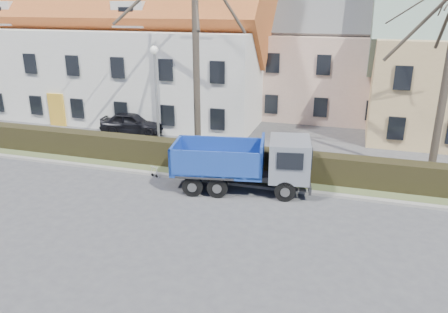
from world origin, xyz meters
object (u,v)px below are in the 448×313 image
(cart_frame, at_px, (151,170))
(parked_car_a, at_px, (133,123))
(dump_truck, at_px, (237,163))
(streetlight, at_px, (157,103))

(cart_frame, bearing_deg, parked_car_a, 124.62)
(parked_car_a, bearing_deg, dump_truck, -134.39)
(dump_truck, relative_size, parked_car_a, 1.55)
(streetlight, bearing_deg, parked_car_a, 133.68)
(cart_frame, distance_m, parked_car_a, 7.72)
(streetlight, xyz_separation_m, parked_car_a, (-3.62, 3.79, -2.29))
(dump_truck, bearing_deg, cart_frame, 166.00)
(streetlight, distance_m, cart_frame, 3.79)
(cart_frame, relative_size, parked_car_a, 0.16)
(dump_truck, bearing_deg, streetlight, 140.81)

